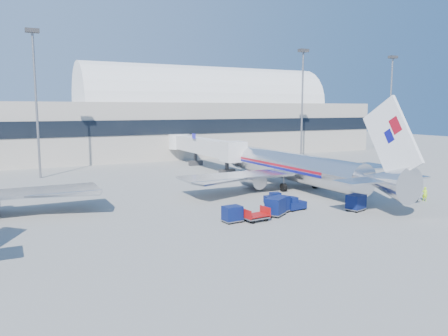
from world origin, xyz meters
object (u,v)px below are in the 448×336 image
jetbridge_near (200,146)px  tug_left (273,199)px  mast_east (303,88)px  ramp_worker (425,194)px  mast_west (35,82)px  barrier_far (388,180)px  barrier_mid (371,182)px  airliner_main (296,167)px  tug_right (360,190)px  cart_train_a (280,204)px  barrier_near (353,184)px  cart_solo_near (356,202)px  mast_far_east (391,91)px  cart_open_red (256,216)px  cart_train_b (275,206)px  cart_solo_far (409,194)px  tug_lead (295,204)px  cart_train_c (232,214)px

jetbridge_near → tug_left: size_ratio=10.92×
mast_east → ramp_worker: (-11.19, -38.83, -13.95)m
mast_west → barrier_far: 54.58m
barrier_mid → tug_left: size_ratio=1.19×
jetbridge_near → mast_west: 29.67m
barrier_mid → barrier_far: 3.30m
airliner_main → tug_right: airliner_main is taller
airliner_main → cart_train_a: 14.44m
barrier_mid → cart_train_a: bearing=-159.0°
barrier_near → cart_solo_near: (-9.95, -10.92, 0.47)m
jetbridge_near → mast_far_east: 48.64m
tug_right → tug_left: size_ratio=0.96×
ramp_worker → cart_open_red: bearing=66.4°
jetbridge_near → barrier_far: bearing=-59.5°
jetbridge_near → tug_left: bearing=-100.1°
tug_right → ramp_worker: size_ratio=1.44×
mast_far_east → barrier_mid: 46.10m
cart_solo_near → mast_east: bearing=44.8°
jetbridge_near → mast_east: mast_east is taller
cart_train_b → cart_solo_near: bearing=-46.1°
cart_train_a → cart_solo_far: cart_train_a is taller
mast_east → tug_lead: (-27.54, -35.79, -14.12)m
barrier_near → barrier_mid: size_ratio=1.00×
barrier_far → airliner_main: bearing=170.3°
cart_solo_near → jetbridge_near: bearing=74.9°
airliner_main → tug_right: (4.57, -7.25, -2.27)m
mast_west → barrier_mid: 51.92m
mast_east → barrier_near: 33.67m
barrier_near → cart_train_a: size_ratio=1.24×
barrier_mid → ramp_worker: (-2.49, -10.83, 0.39)m
cart_open_red → cart_solo_near: bearing=-11.2°
mast_east → cart_solo_near: bearing=-119.4°
mast_far_east → tug_right: mast_far_east is taller
barrier_near → ramp_worker: bearing=-85.7°
tug_left → cart_solo_near: cart_solo_near is taller
cart_solo_near → mast_far_east: bearing=23.9°
mast_west → cart_solo_far: bearing=-45.3°
mast_west → cart_train_b: 43.85m
mast_west → tug_left: 41.81m
barrier_far → cart_train_c: bearing=-163.2°
jetbridge_near → mast_far_east: bearing=-1.0°
airliner_main → ramp_worker: bearing=-56.5°
mast_west → ramp_worker: mast_west is taller
tug_right → cart_train_c: bearing=-152.2°
ramp_worker → cart_train_b: bearing=63.4°
barrier_near → barrier_mid: same height
cart_train_c → cart_open_red: cart_train_c is taller
jetbridge_near → tug_left: 34.41m
ramp_worker → barrier_far: bearing=-49.2°
mast_west → cart_open_red: mast_west is taller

